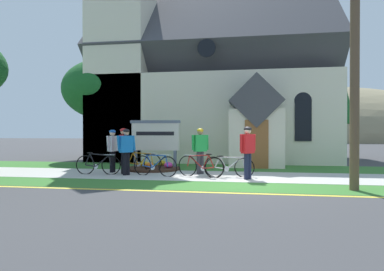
# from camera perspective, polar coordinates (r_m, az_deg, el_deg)

# --- Properties ---
(ground) EXTENTS (140.00, 140.00, 0.00)m
(ground) POSITION_cam_1_polar(r_m,az_deg,el_deg) (13.80, 9.08, -5.94)
(ground) COLOR #3D3D3F
(sidewalk_slab) EXTENTS (32.00, 2.75, 0.01)m
(sidewalk_slab) POSITION_cam_1_polar(r_m,az_deg,el_deg) (11.62, 0.30, -7.12)
(sidewalk_slab) COLOR #B7B5AD
(sidewalk_slab) RESTS_ON ground
(grass_verge) EXTENTS (32.00, 1.66, 0.01)m
(grass_verge) POSITION_cam_1_polar(r_m,az_deg,el_deg) (9.47, -1.71, -8.87)
(grass_verge) COLOR #38722D
(grass_verge) RESTS_ON ground
(church_lawn) EXTENTS (24.00, 2.87, 0.01)m
(church_lawn) POSITION_cam_1_polar(r_m,az_deg,el_deg) (14.38, 1.98, -5.66)
(church_lawn) COLOR #38722D
(church_lawn) RESTS_ON ground
(curb_paint_stripe) EXTENTS (28.00, 0.16, 0.01)m
(curb_paint_stripe) POSITION_cam_1_polar(r_m,az_deg,el_deg) (8.52, -2.94, -9.92)
(curb_paint_stripe) COLOR yellow
(curb_paint_stripe) RESTS_ON ground
(church_building) EXTENTS (13.52, 11.09, 13.41)m
(church_building) POSITION_cam_1_polar(r_m,az_deg,el_deg) (20.25, 2.55, 9.04)
(church_building) COLOR beige
(church_building) RESTS_ON ground
(church_sign) EXTENTS (2.18, 0.23, 2.08)m
(church_sign) POSITION_cam_1_polar(r_m,az_deg,el_deg) (13.77, -6.57, -0.25)
(church_sign) COLOR slate
(church_sign) RESTS_ON ground
(flower_bed) EXTENTS (2.29, 2.29, 0.34)m
(flower_bed) POSITION_cam_1_polar(r_m,az_deg,el_deg) (13.49, -6.90, -5.74)
(flower_bed) COLOR #382319
(flower_bed) RESTS_ON ground
(bicycle_red) EXTENTS (1.74, 0.20, 0.82)m
(bicycle_red) POSITION_cam_1_polar(r_m,az_deg,el_deg) (12.79, -9.17, -4.74)
(bicycle_red) COLOR black
(bicycle_red) RESTS_ON ground
(bicycle_blue) EXTENTS (1.73, 0.08, 0.77)m
(bicycle_blue) POSITION_cam_1_polar(r_m,az_deg,el_deg) (11.27, 6.66, -5.54)
(bicycle_blue) COLOR black
(bicycle_blue) RESTS_ON ground
(bicycle_black) EXTENTS (1.72, 0.49, 0.81)m
(bicycle_black) POSITION_cam_1_polar(r_m,az_deg,el_deg) (11.55, -6.66, -5.30)
(bicycle_black) COLOR black
(bicycle_black) RESTS_ON ground
(bicycle_silver) EXTENTS (1.71, 0.12, 0.84)m
(bicycle_silver) POSITION_cam_1_polar(r_m,az_deg,el_deg) (12.37, -16.43, -4.94)
(bicycle_silver) COLOR black
(bicycle_silver) RESTS_ON ground
(bicycle_white) EXTENTS (1.69, 0.69, 0.85)m
(bicycle_white) POSITION_cam_1_polar(r_m,az_deg,el_deg) (11.18, 1.54, -5.44)
(bicycle_white) COLOR black
(bicycle_white) RESTS_ON ground
(cyclist_in_blue_jersey) EXTENTS (0.46, 0.70, 1.72)m
(cyclist_in_blue_jersey) POSITION_cam_1_polar(r_m,az_deg,el_deg) (12.19, -12.10, -2.03)
(cyclist_in_blue_jersey) COLOR black
(cyclist_in_blue_jersey) RESTS_ON ground
(cyclist_in_orange_jersey) EXTENTS (0.59, 0.46, 1.71)m
(cyclist_in_orange_jersey) POSITION_cam_1_polar(r_m,az_deg,el_deg) (11.91, 1.46, -2.09)
(cyclist_in_orange_jersey) COLOR #2D2D33
(cyclist_in_orange_jersey) RESTS_ON ground
(cyclist_in_white_jersey) EXTENTS (0.52, 0.57, 1.75)m
(cyclist_in_white_jersey) POSITION_cam_1_polar(r_m,az_deg,el_deg) (10.71, 9.91, -2.24)
(cyclist_in_white_jersey) COLOR #191E38
(cyclist_in_white_jersey) RESTS_ON ground
(cyclist_in_yellow_jersey) EXTENTS (0.28, 0.69, 1.66)m
(cyclist_in_yellow_jersey) POSITION_cam_1_polar(r_m,az_deg,el_deg) (12.81, -13.98, -2.09)
(cyclist_in_yellow_jersey) COLOR black
(cyclist_in_yellow_jersey) RESTS_ON ground
(cyclist_in_green_jersey) EXTENTS (0.54, 0.57, 1.69)m
(cyclist_in_green_jersey) POSITION_cam_1_polar(r_m,az_deg,el_deg) (11.81, -11.63, -2.21)
(cyclist_in_green_jersey) COLOR black
(cyclist_in_green_jersey) RESTS_ON ground
(roadside_conifer) EXTENTS (2.82, 2.82, 8.05)m
(roadside_conifer) POSITION_cam_1_polar(r_m,az_deg,el_deg) (21.94, 23.45, 9.65)
(roadside_conifer) COLOR #4C3823
(roadside_conifer) RESTS_ON ground
(yard_deciduous_tree) EXTENTS (4.90, 4.90, 5.86)m
(yard_deciduous_tree) POSITION_cam_1_polar(r_m,az_deg,el_deg) (19.81, -15.21, 7.83)
(yard_deciduous_tree) COLOR #3D2D1E
(yard_deciduous_tree) RESTS_ON ground
(distant_hill) EXTENTS (77.18, 43.62, 21.87)m
(distant_hill) POSITION_cam_1_polar(r_m,az_deg,el_deg) (69.86, 16.59, -0.81)
(distant_hill) COLOR #847A5B
(distant_hill) RESTS_ON ground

